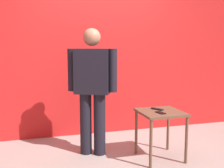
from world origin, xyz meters
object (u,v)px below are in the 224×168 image
at_px(standing_person, 92,85).
at_px(cell_phone, 160,113).
at_px(side_table, 161,119).
at_px(tv_remote, 157,109).

distance_m(standing_person, cell_phone, 0.95).
height_order(side_table, cell_phone, cell_phone).
height_order(standing_person, tv_remote, standing_person).
bearing_deg(standing_person, cell_phone, -32.50).
relative_size(standing_person, side_table, 2.69).
xyz_separation_m(side_table, tv_remote, (-0.01, 0.09, 0.11)).
height_order(standing_person, side_table, standing_person).
height_order(standing_person, cell_phone, standing_person).
bearing_deg(side_table, cell_phone, -118.11).
bearing_deg(cell_phone, tv_remote, 65.75).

